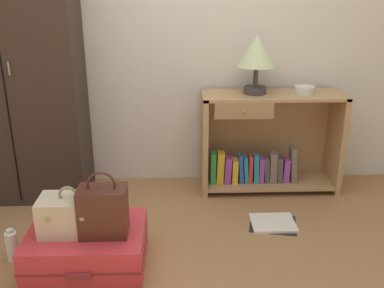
{
  "coord_description": "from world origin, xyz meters",
  "views": [
    {
      "loc": [
        0.04,
        -1.99,
        1.58
      ],
      "look_at": [
        0.13,
        0.78,
        0.55
      ],
      "focal_mm": 41.35,
      "sensor_mm": 36.0,
      "label": 1
    }
  ],
  "objects": [
    {
      "name": "suitcase_large",
      "position": [
        -0.49,
        0.23,
        0.12
      ],
      "size": [
        0.67,
        0.54,
        0.24
      ],
      "color": "#D1333D",
      "rests_on": "ground_plane"
    },
    {
      "name": "open_book_on_floor",
      "position": [
        0.69,
        0.65,
        0.01
      ],
      "size": [
        0.36,
        0.33,
        0.02
      ],
      "color": "white",
      "rests_on": "ground_plane"
    },
    {
      "name": "bookshelf",
      "position": [
        0.73,
        1.25,
        0.37
      ],
      "size": [
        1.08,
        0.38,
        0.78
      ],
      "color": "tan",
      "rests_on": "ground_plane"
    },
    {
      "name": "bottle",
      "position": [
        -0.96,
        0.3,
        0.1
      ],
      "size": [
        0.07,
        0.07,
        0.21
      ],
      "color": "white",
      "rests_on": "ground_plane"
    },
    {
      "name": "table_lamp",
      "position": [
        0.63,
        1.25,
        1.08
      ],
      "size": [
        0.28,
        0.28,
        0.44
      ],
      "color": "#3D3838",
      "rests_on": "bookshelf"
    },
    {
      "name": "wardrobe",
      "position": [
        -1.12,
        1.2,
        1.03
      ],
      "size": [
        0.93,
        0.47,
        2.06
      ],
      "color": "#33261E",
      "rests_on": "ground_plane"
    },
    {
      "name": "train_case",
      "position": [
        -0.57,
        0.22,
        0.35
      ],
      "size": [
        0.33,
        0.22,
        0.28
      ],
      "color": "beige",
      "rests_on": "suitcase_large"
    },
    {
      "name": "back_wall",
      "position": [
        0.0,
        1.5,
        1.3
      ],
      "size": [
        6.4,
        0.1,
        2.6
      ],
      "primitive_type": "cube",
      "color": "silver",
      "rests_on": "ground_plane"
    },
    {
      "name": "bowl",
      "position": [
        1.0,
        1.23,
        0.81
      ],
      "size": [
        0.15,
        0.15,
        0.05
      ],
      "primitive_type": "cylinder",
      "color": "silver",
      "rests_on": "bookshelf"
    },
    {
      "name": "handbag",
      "position": [
        -0.38,
        0.19,
        0.38
      ],
      "size": [
        0.26,
        0.17,
        0.38
      ],
      "color": "#472319",
      "rests_on": "suitcase_large"
    }
  ]
}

